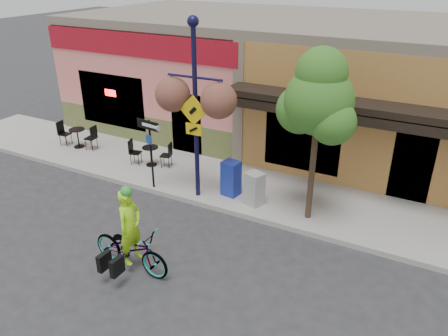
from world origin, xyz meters
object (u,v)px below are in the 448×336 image
at_px(bicycle, 131,249).
at_px(one_way_sign, 151,155).
at_px(newspaper_box_blue, 231,178).
at_px(cyclist_rider, 131,236).
at_px(building, 308,79).
at_px(newspaper_box_grey, 254,189).
at_px(lamp_post, 196,113).
at_px(street_tree, 315,138).

distance_m(bicycle, one_way_sign, 3.74).
bearing_deg(newspaper_box_blue, cyclist_rider, -88.07).
relative_size(bicycle, one_way_sign, 0.95).
bearing_deg(bicycle, one_way_sign, 30.16).
relative_size(building, cyclist_rider, 10.28).
bearing_deg(cyclist_rider, newspaper_box_grey, -17.96).
relative_size(lamp_post, newspaper_box_blue, 4.80).
distance_m(lamp_post, one_way_sign, 2.05).
bearing_deg(bicycle, street_tree, -36.20).
distance_m(lamp_post, newspaper_box_blue, 2.22).
xyz_separation_m(building, one_way_sign, (-2.48, -6.85, -1.03)).
bearing_deg(cyclist_rider, one_way_sign, 30.84).
bearing_deg(cyclist_rider, bicycle, 91.81).
bearing_deg(one_way_sign, newspaper_box_blue, 24.01).
distance_m(bicycle, newspaper_box_blue, 3.95).
relative_size(lamp_post, street_tree, 1.11).
xyz_separation_m(bicycle, street_tree, (2.94, 3.76, 1.89)).
relative_size(building, one_way_sign, 8.50).
relative_size(cyclist_rider, lamp_post, 0.35).
height_order(one_way_sign, newspaper_box_blue, one_way_sign).
relative_size(bicycle, newspaper_box_grey, 2.08).
xyz_separation_m(lamp_post, street_tree, (3.24, 0.32, -0.24)).
bearing_deg(one_way_sign, cyclist_rider, -53.48).
distance_m(bicycle, street_tree, 5.13).
bearing_deg(one_way_sign, bicycle, -54.16).
xyz_separation_m(bicycle, newspaper_box_grey, (1.38, 3.70, 0.10)).
xyz_separation_m(cyclist_rider, newspaper_box_blue, (0.49, 3.92, -0.21)).
relative_size(building, newspaper_box_blue, 17.35).
bearing_deg(lamp_post, one_way_sign, -174.36).
height_order(building, cyclist_rider, building).
bearing_deg(newspaper_box_grey, bicycle, -90.75).
distance_m(building, lamp_post, 6.74).
xyz_separation_m(one_way_sign, newspaper_box_blue, (2.28, 0.68, -0.55)).
relative_size(cyclist_rider, newspaper_box_grey, 1.82).
distance_m(building, cyclist_rider, 10.20).
xyz_separation_m(bicycle, one_way_sign, (-1.75, 3.24, 0.69)).
bearing_deg(building, newspaper_box_blue, -91.82).
xyz_separation_m(cyclist_rider, one_way_sign, (-1.80, 3.24, 0.34)).
distance_m(cyclist_rider, newspaper_box_blue, 3.95).
distance_m(lamp_post, street_tree, 3.26).
bearing_deg(one_way_sign, street_tree, 13.81).
distance_m(newspaper_box_blue, newspaper_box_grey, 0.87).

